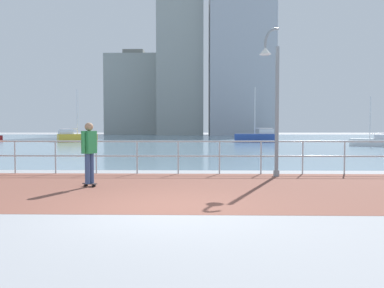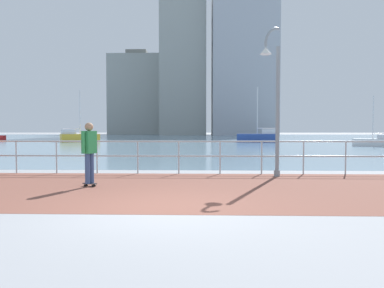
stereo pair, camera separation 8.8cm
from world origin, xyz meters
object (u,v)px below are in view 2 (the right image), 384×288
object	(u,v)px
lamppost	(274,94)
sailboat_ivory	(374,142)
sailboat_gray	(79,137)
skateboarder	(89,148)
sailboat_blue	(259,137)

from	to	relation	value
lamppost	sailboat_ivory	world-z (taller)	lamppost
sailboat_ivory	sailboat_gray	bearing A→B (deg)	160.79
skateboarder	sailboat_gray	bearing A→B (deg)	109.76
sailboat_ivory	sailboat_gray	distance (m)	31.29
skateboarder	sailboat_blue	bearing A→B (deg)	73.47
skateboarder	sailboat_blue	distance (m)	33.17
lamppost	sailboat_gray	size ratio (longest dim) A/B	0.77
skateboarder	sailboat_gray	size ratio (longest dim) A/B	0.27
sailboat_blue	sailboat_gray	distance (m)	21.08
sailboat_gray	sailboat_ivory	bearing A→B (deg)	-19.21
lamppost	sailboat_blue	world-z (taller)	sailboat_blue
sailboat_blue	lamppost	bearing A→B (deg)	-98.08
sailboat_blue	sailboat_gray	world-z (taller)	sailboat_blue
lamppost	sailboat_blue	size ratio (longest dim) A/B	0.75
sailboat_blue	sailboat_ivory	bearing A→B (deg)	-48.82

